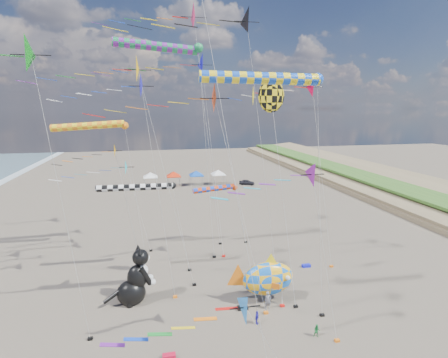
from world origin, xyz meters
TOP-DOWN VIEW (x-y plane):
  - delta_kite_0 at (-14.20, 8.61)m, footprint 11.73×2.56m
  - delta_kite_1 at (-6.98, 13.21)m, footprint 8.89×2.20m
  - delta_kite_2 at (2.97, 4.60)m, footprint 9.06×1.73m
  - delta_kite_3 at (1.90, 14.73)m, footprint 14.31×2.56m
  - delta_kite_4 at (-6.16, 15.05)m, footprint 12.36×2.57m
  - delta_kite_5 at (-10.21, 24.40)m, footprint 10.39×1.91m
  - delta_kite_6 at (-1.56, -0.80)m, footprint 9.07×1.69m
  - delta_kite_7 at (-10.78, 18.92)m, footprint 7.85×1.50m
  - delta_kite_8 at (9.85, 15.95)m, footprint 9.97×2.36m
  - delta_kite_10 at (-0.91, 24.84)m, footprint 13.39×3.30m
  - delta_kite_11 at (-1.61, 9.09)m, footprint 12.18×2.33m
  - delta_kite_12 at (-2.11, 21.05)m, footprint 13.40×2.45m
  - windsock_0 at (2.20, 7.79)m, footprint 10.13×0.86m
  - windsock_1 at (-7.08, 18.29)m, footprint 9.00×0.69m
  - windsock_2 at (-11.79, 23.74)m, footprint 9.22×0.83m
  - windsock_3 at (1.90, 24.65)m, footprint 6.88×0.69m
  - windsock_4 at (-4.34, 21.01)m, footprint 10.06×0.96m
  - angelfish_kite at (3.67, 11.43)m, footprint 3.74×3.02m
  - cat_inflatable at (-7.71, 13.19)m, footprint 4.15×2.70m
  - fish_inflatable at (3.73, 10.80)m, footprint 6.19×2.78m
  - person_adult at (3.44, 9.73)m, footprint 0.59×0.39m
  - child_green at (5.81, 5.43)m, footprint 0.58×0.51m
  - child_blue at (1.89, 7.90)m, footprint 0.62×0.70m
  - kite_bag_0 at (10.15, 16.54)m, footprint 0.90×0.44m
  - kite_bag_1 at (-5.18, 5.41)m, footprint 0.90×0.44m
  - kite_bag_2 at (1.30, 10.12)m, footprint 0.90×0.44m
  - tent_row at (1.50, 60.00)m, footprint 19.20×4.20m
  - parked_car at (15.15, 58.00)m, footprint 3.72×2.58m

SIDE VIEW (x-z plane):
  - kite_bag_0 at x=10.15m, z-range 0.00..0.30m
  - kite_bag_1 at x=-5.18m, z-range 0.00..0.30m
  - kite_bag_2 at x=1.30m, z-range 0.00..0.30m
  - child_green at x=5.81m, z-range 0.00..1.00m
  - child_blue at x=1.89m, z-range 0.00..1.14m
  - parked_car at x=15.15m, z-range 0.00..1.18m
  - person_adult at x=3.44m, z-range 0.00..1.60m
  - fish_inflatable at x=3.73m, z-range -0.04..4.55m
  - cat_inflatable at x=-7.71m, z-range 0.00..5.16m
  - tent_row at x=1.50m, z-range 1.25..5.05m
  - delta_kite_6 at x=-1.56m, z-range 2.97..11.40m
  - windsock_3 at x=1.90m, z-range 3.42..11.07m
  - windsock_1 at x=-7.08m, z-range 4.42..14.07m
  - delta_kite_5 at x=-10.21m, z-range 4.33..15.64m
  - delta_kite_7 at x=-10.78m, z-range 5.63..19.31m
  - delta_kite_2 at x=2.97m, z-range 5.62..19.39m
  - windsock_2 at x=-11.79m, z-range 7.24..22.68m
  - delta_kite_11 at x=-1.61m, z-range 7.93..26.72m
  - angelfish_kite at x=3.67m, z-range 8.11..27.25m
  - delta_kite_1 at x=-6.98m, z-range 8.49..28.27m
  - delta_kite_8 at x=9.85m, z-range 8.58..28.67m
  - windsock_0 at x=2.20m, z-range 9.15..28.46m
  - delta_kite_0 at x=-14.20m, z-range 9.16..30.58m
  - delta_kite_4 at x=-6.16m, z-range 9.20..30.71m
  - delta_kite_12 at x=-2.11m, z-range 9.82..32.53m
  - windsock_4 at x=-4.34m, z-range 11.12..34.45m
  - delta_kite_3 at x=1.90m, z-range 11.26..36.97m
  - delta_kite_10 at x=-0.91m, z-range 12.50..41.21m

